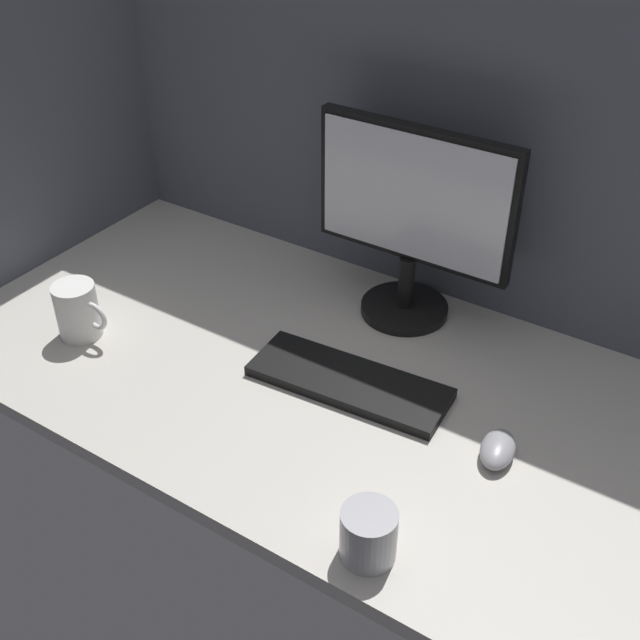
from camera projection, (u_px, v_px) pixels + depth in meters
The scene contains 8 objects.
ground_plane at pixel (375, 394), 146.33cm from camera, with size 180.00×80.00×3.00cm, color beige.
cubicle_wall_back at pixel (484, 119), 148.41cm from camera, with size 180.00×5.00×77.95cm.
cubicle_wall_side at pixel (9, 89), 161.67cm from camera, with size 5.00×80.00×77.95cm, color #565B66.
monitor at pixel (413, 216), 152.96cm from camera, with size 40.85×18.00×40.00cm.
keyboard at pixel (349, 382), 145.35cm from camera, with size 37.00×13.00×2.00cm, color black.
mouse at pixel (498, 449), 130.33cm from camera, with size 5.60×9.60×3.40cm, color #99999E.
mug_steel at pixel (368, 534), 112.92cm from camera, with size 8.30×8.30×8.54cm.
mug_ceramic_white at pixel (78, 311), 155.55cm from camera, with size 12.16×8.35×11.44cm.
Camera 1 is at (52.16, -98.70, 94.62)cm, focal length 44.72 mm.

